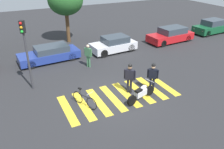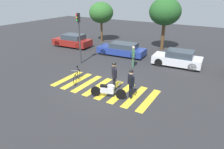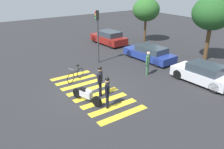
{
  "view_description": "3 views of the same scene",
  "coord_description": "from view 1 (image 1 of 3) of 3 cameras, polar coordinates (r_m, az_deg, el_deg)",
  "views": [
    {
      "loc": [
        -5.45,
        -10.09,
        7.14
      ],
      "look_at": [
        0.0,
        1.03,
        0.96
      ],
      "focal_mm": 36.59,
      "sensor_mm": 36.0,
      "label": 1
    },
    {
      "loc": [
        6.67,
        -10.1,
        5.94
      ],
      "look_at": [
        0.16,
        0.79,
        0.72
      ],
      "focal_mm": 32.9,
      "sensor_mm": 36.0,
      "label": 2
    },
    {
      "loc": [
        11.07,
        -6.19,
        6.47
      ],
      "look_at": [
        0.28,
        1.27,
        0.96
      ],
      "focal_mm": 36.5,
      "sensor_mm": 36.0,
      "label": 3
    }
  ],
  "objects": [
    {
      "name": "traffic_light_pole",
      "position": [
        13.96,
        -20.83,
        6.87
      ],
      "size": [
        0.33,
        0.35,
        4.25
      ],
      "color": "#38383D",
      "rests_on": "ground_plane"
    },
    {
      "name": "police_motorcycle",
      "position": [
        13.02,
        7.29,
        -4.66
      ],
      "size": [
        2.11,
        0.88,
        1.02
      ],
      "color": "black",
      "rests_on": "ground_plane"
    },
    {
      "name": "leaning_bicycle",
      "position": [
        12.52,
        -6.9,
        -6.3
      ],
      "size": [
        0.8,
        1.6,
        1.02
      ],
      "color": "black",
      "rests_on": "ground_plane"
    },
    {
      "name": "pedestrian_bystander",
      "position": [
        16.88,
        -5.98,
        5.06
      ],
      "size": [
        0.43,
        0.61,
        1.75
      ],
      "color": "#3F724C",
      "rests_on": "ground_plane"
    },
    {
      "name": "car_blue_hatchback",
      "position": [
        18.64,
        -15.29,
        5.0
      ],
      "size": [
        4.75,
        2.08,
        1.23
      ],
      "color": "black",
      "rests_on": "ground_plane"
    },
    {
      "name": "street_tree_mid",
      "position": [
        22.2,
        -11.57,
        17.68
      ],
      "size": [
        3.2,
        3.2,
        5.31
      ],
      "color": "brown",
      "rests_on": "ground_plane"
    },
    {
      "name": "ground_plane",
      "position": [
        13.51,
        1.92,
        -5.41
      ],
      "size": [
        60.0,
        60.0,
        0.0
      ],
      "primitive_type": "plane",
      "color": "#2B2B2D"
    },
    {
      "name": "officer_on_foot",
      "position": [
        13.36,
        4.45,
        -0.33
      ],
      "size": [
        0.52,
        0.53,
        1.91
      ],
      "color": "black",
      "rests_on": "ground_plane"
    },
    {
      "name": "car_red_convertible",
      "position": [
        23.23,
        14.48,
        9.54
      ],
      "size": [
        4.7,
        2.13,
        1.43
      ],
      "color": "black",
      "rests_on": "ground_plane"
    },
    {
      "name": "officer_by_motorcycle",
      "position": [
        13.79,
        10.14,
        -0.15
      ],
      "size": [
        0.54,
        0.47,
        1.81
      ],
      "color": "black",
      "rests_on": "ground_plane"
    },
    {
      "name": "crosswalk_stripes",
      "position": [
        13.5,
        1.92,
        -5.4
      ],
      "size": [
        6.75,
        3.01,
        0.01
      ],
      "color": "yellow",
      "rests_on": "ground_plane"
    },
    {
      "name": "car_green_compact",
      "position": [
        27.58,
        23.61,
        10.86
      ],
      "size": [
        4.19,
        2.01,
        1.5
      ],
      "color": "black",
      "rests_on": "ground_plane"
    },
    {
      "name": "car_white_van",
      "position": [
        19.96,
        0.45,
        7.54
      ],
      "size": [
        4.04,
        2.02,
        1.35
      ],
      "color": "black",
      "rests_on": "ground_plane"
    }
  ]
}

